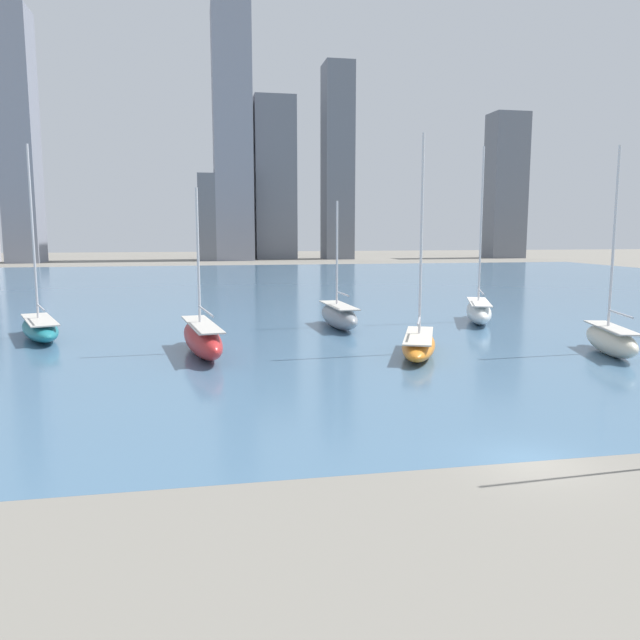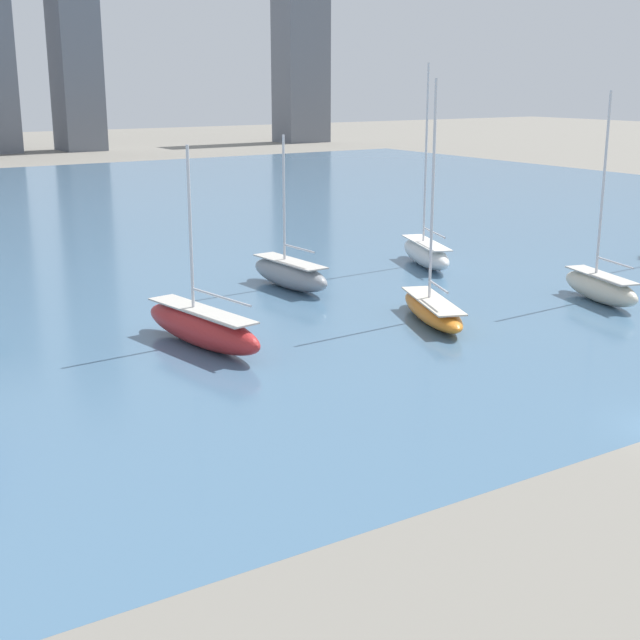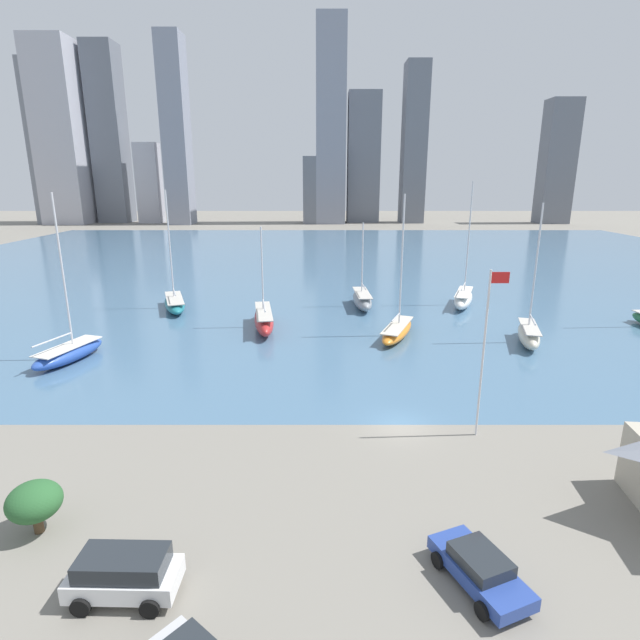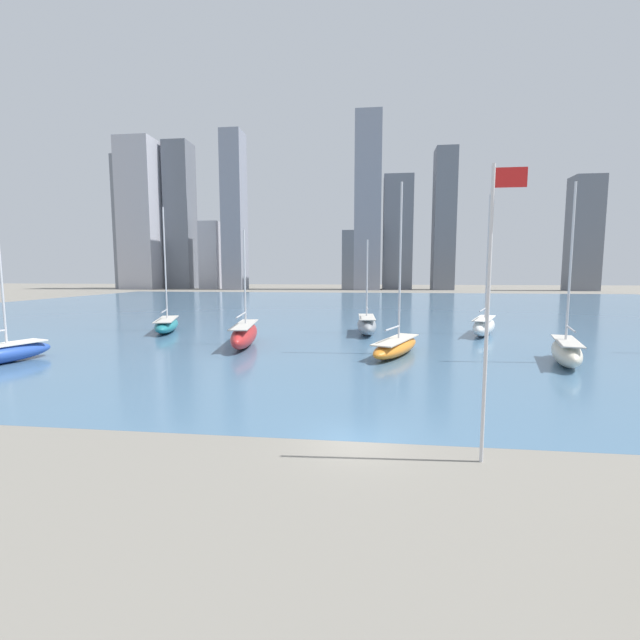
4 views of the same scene
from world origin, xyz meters
TOP-DOWN VIEW (x-y plane):
  - ground_plane at (0.00, 0.00)m, footprint 500.00×500.00m
  - harbor_water at (0.00, 70.00)m, footprint 180.00×140.00m
  - flag_pole at (4.95, -1.38)m, footprint 1.24×0.14m
  - distant_city_skyline at (-39.63, 169.63)m, footprint 204.40×21.08m
  - sailboat_orange at (2.81, 19.95)m, footprint 5.62×9.70m
  - sailboat_cream at (16.03, 17.71)m, footprint 4.04×8.27m
  - sailboat_red at (-11.88, 23.05)m, footprint 3.66×10.96m
  - sailboat_white at (13.78, 33.89)m, footprint 5.43×9.73m
  - sailboat_gray at (0.09, 33.04)m, footprint 2.62×9.12m
  - sailboat_teal at (-24.55, 32.06)m, footprint 5.65×10.34m

SIDE VIEW (x-z plane):
  - ground_plane at x=0.00m, z-range 0.00..0.00m
  - harbor_water at x=0.00m, z-range 0.00..0.00m
  - sailboat_orange at x=2.81m, z-range -6.67..8.38m
  - sailboat_teal at x=-24.55m, z-range -6.71..8.53m
  - sailboat_cream at x=16.03m, z-range -6.05..8.23m
  - sailboat_gray at x=0.09m, z-range -4.47..6.69m
  - sailboat_white at x=13.78m, z-range -7.01..9.25m
  - sailboat_red at x=-11.88m, z-range -4.58..6.91m
  - flag_pole at x=4.95m, z-range 0.49..11.63m
  - distant_city_skyline at x=-39.63m, z-range -6.09..67.23m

